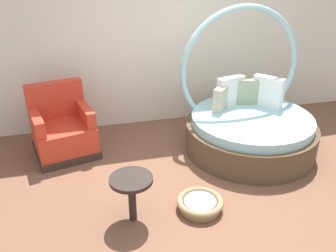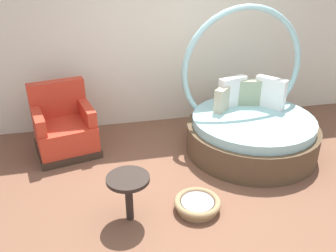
% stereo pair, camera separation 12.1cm
% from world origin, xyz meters
% --- Properties ---
extents(ground_plane, '(8.00, 8.00, 0.02)m').
position_xyz_m(ground_plane, '(0.00, 0.00, -0.01)').
color(ground_plane, brown).
extents(back_wall, '(8.00, 0.12, 2.78)m').
position_xyz_m(back_wall, '(0.00, 2.08, 1.39)').
color(back_wall, silver).
rests_on(back_wall, ground_plane).
extents(round_daybed, '(1.80, 1.80, 1.92)m').
position_xyz_m(round_daybed, '(1.03, 0.84, 0.37)').
color(round_daybed, brown).
rests_on(round_daybed, ground_plane).
extents(red_armchair, '(0.96, 0.96, 0.94)m').
position_xyz_m(red_armchair, '(-1.50, 1.34, 0.33)').
color(red_armchair, '#38281E').
rests_on(red_armchair, ground_plane).
extents(pet_basket, '(0.51, 0.51, 0.13)m').
position_xyz_m(pet_basket, '(-0.07, -0.32, 0.07)').
color(pet_basket, '#9E7F56').
rests_on(pet_basket, ground_plane).
extents(side_table, '(0.44, 0.44, 0.52)m').
position_xyz_m(side_table, '(-0.80, -0.30, 0.43)').
color(side_table, '#2D231E').
rests_on(side_table, ground_plane).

